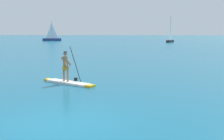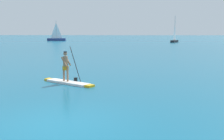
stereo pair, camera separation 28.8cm
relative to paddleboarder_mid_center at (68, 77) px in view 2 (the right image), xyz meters
name	(u,v)px [view 2 (the right image)]	position (x,y,z in m)	size (l,w,h in m)	color
ground	(56,123)	(1.17, -6.51, -0.35)	(440.00, 440.00, 0.00)	#145B7A
paddleboarder_mid_center	(68,77)	(0.00, 0.00, 0.00)	(3.19, 2.27, 2.04)	white
sailboat_left_horizon	(56,38)	(-20.09, 69.69, 0.46)	(5.80, 2.06, 6.22)	navy
sailboat_right_horizon	(174,38)	(14.84, 59.13, 0.71)	(2.63, 4.12, 7.00)	black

